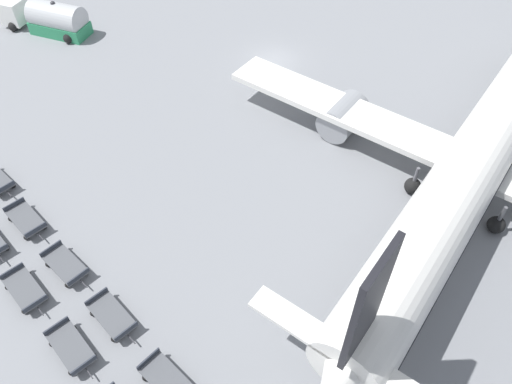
{
  "coord_description": "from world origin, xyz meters",
  "views": [
    {
      "loc": [
        24.4,
        -30.28,
        25.21
      ],
      "look_at": [
        10.61,
        -14.5,
        2.11
      ],
      "focal_mm": 35.0,
      "sensor_mm": 36.0,
      "label": 1
    }
  ],
  "objects": [
    {
      "name": "fuel_tanker_primary",
      "position": [
        -19.12,
        -10.16,
        1.36
      ],
      "size": [
        9.02,
        5.4,
        3.25
      ],
      "color": "white",
      "rests_on": "ground_plane"
    },
    {
      "name": "baggage_dolly_row_mid_a_col_b",
      "position": [
        0.14,
        -24.85,
        0.47
      ],
      "size": [
        3.75,
        1.74,
        0.92
      ],
      "color": "#515459",
      "rests_on": "ground_plane"
    },
    {
      "name": "ground_plane",
      "position": [
        0.0,
        0.0,
        0.0
      ],
      "size": [
        500.0,
        500.0,
        0.0
      ],
      "primitive_type": "plane",
      "color": "gray"
    },
    {
      "name": "baggage_dolly_row_near_col_c",
      "position": [
        4.66,
        -27.7,
        0.47
      ],
      "size": [
        3.76,
        1.78,
        0.92
      ],
      "color": "#515459",
      "rests_on": "ground_plane"
    },
    {
      "name": "baggage_dolly_row_mid_a_col_e",
      "position": [
        14.69,
        -25.86,
        0.47
      ],
      "size": [
        3.73,
        1.65,
        0.92
      ],
      "color": "#515459",
      "rests_on": "ground_plane"
    },
    {
      "name": "stand_guidance_stripe",
      "position": [
        22.02,
        -11.54,
        0.0
      ],
      "size": [
        2.42,
        24.78,
        0.01
      ],
      "color": "white",
      "rests_on": "ground_plane"
    },
    {
      "name": "airplane",
      "position": [
        19.84,
        -2.61,
        3.01
      ],
      "size": [
        37.82,
        42.26,
        11.34
      ],
      "color": "white",
      "rests_on": "ground_plane"
    },
    {
      "name": "baggage_dolly_row_mid_a_col_c",
      "position": [
        4.99,
        -25.2,
        0.47
      ],
      "size": [
        3.72,
        1.65,
        0.92
      ],
      "color": "#515459",
      "rests_on": "ground_plane"
    },
    {
      "name": "baggage_dolly_row_near_col_d",
      "position": [
        9.58,
        -28.01,
        0.47
      ],
      "size": [
        3.76,
        1.81,
        0.92
      ],
      "color": "#515459",
      "rests_on": "ground_plane"
    },
    {
      "name": "baggage_dolly_row_mid_a_col_d",
      "position": [
        9.73,
        -25.47,
        0.47
      ],
      "size": [
        3.75,
        1.76,
        0.92
      ],
      "color": "#515459",
      "rests_on": "ground_plane"
    }
  ]
}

